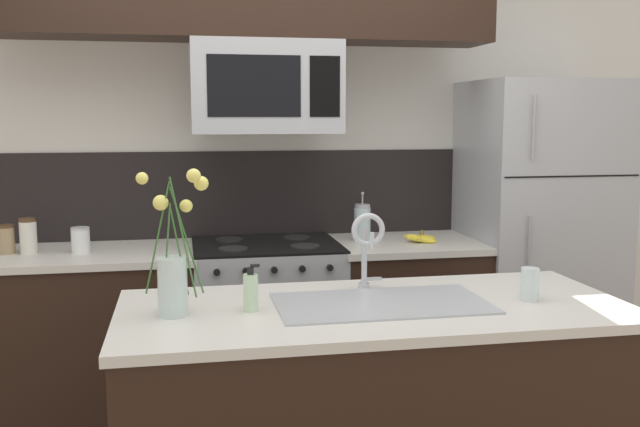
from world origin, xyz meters
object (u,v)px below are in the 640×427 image
object	(u,v)px
sink_faucet	(367,240)
microwave	(265,88)
storage_jar_short	(81,240)
drinking_glass	(530,284)
storage_jar_tall	(6,239)
flower_vase	(174,273)
storage_jar_medium	(28,236)
french_press	(362,222)
banana_bunch	(422,238)
refrigerator	(536,240)
stove_range	(267,329)
dish_soap_bottle	(251,292)

from	to	relation	value
sink_faucet	microwave	bearing A→B (deg)	104.84
storage_jar_short	drinking_glass	bearing A→B (deg)	-36.31
storage_jar_tall	flower_vase	xyz separation A→B (m)	(0.82, -1.28, 0.08)
microwave	storage_jar_medium	distance (m)	1.38
storage_jar_medium	flower_vase	world-z (taller)	flower_vase
storage_jar_tall	french_press	bearing A→B (deg)	1.08
storage_jar_tall	sink_faucet	distance (m)	1.89
drinking_glass	banana_bunch	bearing A→B (deg)	89.29
refrigerator	storage_jar_tall	bearing A→B (deg)	179.88
storage_jar_tall	storage_jar_short	world-z (taller)	storage_jar_tall
stove_range	flower_vase	xyz separation A→B (m)	(-0.46, -1.25, 0.60)
storage_jar_short	sink_faucet	size ratio (longest dim) A/B	0.42
microwave	storage_jar_tall	size ratio (longest dim) A/B	5.16
storage_jar_tall	flower_vase	world-z (taller)	flower_vase
storage_jar_short	flower_vase	bearing A→B (deg)	-69.31
microwave	refrigerator	size ratio (longest dim) A/B	0.42
storage_jar_tall	drinking_glass	distance (m)	2.48
refrigerator	storage_jar_short	bearing A→B (deg)	-179.01
microwave	drinking_glass	distance (m)	1.70
microwave	banana_bunch	bearing A→B (deg)	-2.68
banana_bunch	french_press	world-z (taller)	french_press
flower_vase	stove_range	bearing A→B (deg)	69.82
storage_jar_short	dish_soap_bottle	size ratio (longest dim) A/B	0.78
drinking_glass	stove_range	bearing A→B (deg)	122.08
microwave	drinking_glass	size ratio (longest dim) A/B	6.13
refrigerator	storage_jar_medium	bearing A→B (deg)	-179.93
storage_jar_tall	sink_faucet	bearing A→B (deg)	-34.51
sink_faucet	refrigerator	bearing A→B (deg)	39.91
sink_faucet	storage_jar_medium	bearing A→B (deg)	143.82
banana_bunch	french_press	size ratio (longest dim) A/B	0.71
microwave	drinking_glass	world-z (taller)	microwave
storage_jar_short	french_press	bearing A→B (deg)	3.25
storage_jar_medium	storage_jar_short	world-z (taller)	storage_jar_medium
stove_range	sink_faucet	size ratio (longest dim) A/B	3.04
storage_jar_tall	refrigerator	bearing A→B (deg)	-0.12
storage_jar_tall	banana_bunch	size ratio (longest dim) A/B	0.76
refrigerator	french_press	distance (m)	1.01
refrigerator	storage_jar_medium	xyz separation A→B (m)	(-2.71, -0.00, 0.11)
banana_bunch	microwave	bearing A→B (deg)	177.32
storage_jar_tall	drinking_glass	size ratio (longest dim) A/B	1.19
drinking_glass	flower_vase	distance (m)	1.28
microwave	flower_vase	world-z (taller)	microwave
microwave	storage_jar_short	xyz separation A→B (m)	(-0.92, -0.00, -0.75)
flower_vase	storage_jar_short	bearing A→B (deg)	110.69
banana_bunch	drinking_glass	distance (m)	1.24
french_press	flower_vase	xyz separation A→B (m)	(-0.99, -1.31, 0.05)
stove_range	french_press	distance (m)	0.77
microwave	storage_jar_medium	size ratio (longest dim) A/B	4.23
banana_bunch	stove_range	bearing A→B (deg)	175.88
french_press	microwave	bearing A→B (deg)	-171.36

